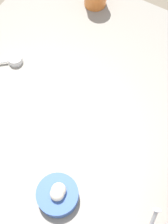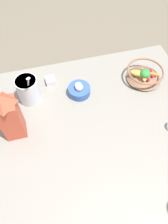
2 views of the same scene
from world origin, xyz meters
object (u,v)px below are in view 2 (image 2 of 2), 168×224
milk_carton (9,116)px  yogurt_tub (28,89)px  fruit_bowl (144,74)px  spice_jar (50,81)px  garlic_bowl (79,90)px

milk_carton → yogurt_tub: milk_carton is taller
fruit_bowl → milk_carton: 0.70m
spice_jar → garlic_bowl: size_ratio=0.42×
spice_jar → fruit_bowl: bearing=78.3°
yogurt_tub → garlic_bowl: (0.02, 0.24, -0.05)m
yogurt_tub → spice_jar: bearing=125.6°
milk_carton → yogurt_tub: size_ratio=1.17×
yogurt_tub → garlic_bowl: 0.25m
yogurt_tub → spice_jar: yogurt_tub is taller
milk_carton → garlic_bowl: bearing=113.9°
garlic_bowl → milk_carton: bearing=-66.1°
spice_jar → yogurt_tub: bearing=-54.4°
fruit_bowl → milk_carton: size_ratio=0.72×
fruit_bowl → garlic_bowl: fruit_bowl is taller
milk_carton → yogurt_tub: (-0.17, 0.08, -0.06)m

